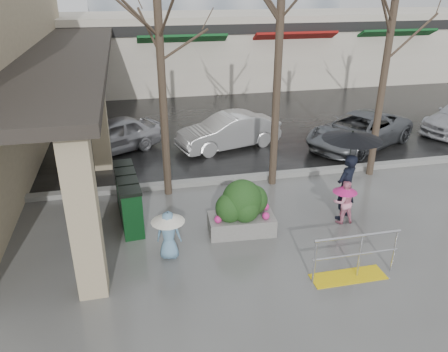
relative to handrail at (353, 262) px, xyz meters
name	(u,v)px	position (x,y,z in m)	size (l,w,h in m)	color
ground	(272,253)	(-1.36, 1.20, -0.38)	(120.00, 120.00, 0.00)	#51514F
street_asphalt	(170,72)	(-1.36, 23.20, -0.37)	(120.00, 36.00, 0.01)	black
curb	(231,179)	(-1.36, 5.20, -0.30)	(120.00, 0.30, 0.15)	gray
canopy_slab	(66,48)	(-6.16, 9.20, 3.25)	(2.80, 18.00, 0.25)	#2D2823
pillar_front	(84,215)	(-5.26, 0.70, 1.37)	(0.55, 0.55, 3.50)	tan
pillar_back	(98,117)	(-5.26, 7.20, 1.37)	(0.55, 0.55, 3.50)	tan
storefront_row	(210,49)	(0.64, 19.17, 1.64)	(34.00, 6.74, 4.00)	beige
handrail	(353,262)	(0.00, 0.00, 0.00)	(1.90, 0.50, 1.03)	yellow
tree_west	(158,8)	(-3.36, 4.80, 4.71)	(3.20, 3.20, 6.80)	#382B21
tree_midwest	(281,1)	(-0.16, 4.80, 4.86)	(3.20, 3.20, 7.00)	#382B21
tree_mideast	(393,14)	(3.14, 4.80, 4.48)	(3.20, 3.20, 6.50)	#382B21
woman	(349,165)	(0.98, 2.37, 1.13)	(1.47, 1.47, 2.41)	black
child_pink	(344,199)	(0.85, 2.16, 0.28)	(0.62, 0.62, 1.15)	pink
child_blue	(168,230)	(-3.66, 1.55, 0.33)	(0.75, 0.75, 1.14)	#6897BA
planter	(242,208)	(-1.80, 2.25, 0.29)	(1.66, 0.96, 1.40)	slate
news_boxes	(128,197)	(-4.49, 3.50, 0.25)	(0.70, 2.28, 1.25)	#0D3C18
car_a	(110,136)	(-5.03, 8.56, 0.25)	(1.49, 3.70, 1.26)	#A8A8AC
car_b	(229,131)	(-0.76, 8.18, 0.25)	(1.33, 3.82, 1.26)	silver
car_c	(359,130)	(4.00, 7.23, 0.25)	(2.09, 4.53, 1.26)	slate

